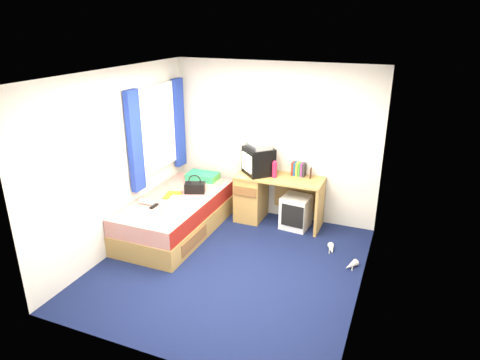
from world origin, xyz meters
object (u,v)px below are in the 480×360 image
at_px(pillow, 203,176).
at_px(handbag, 195,187).
at_px(storage_cube, 296,212).
at_px(crt_tv, 258,161).
at_px(towel, 179,202).
at_px(white_heels, 341,257).
at_px(desk, 262,195).
at_px(water_bottle, 146,202).
at_px(aerosol_can, 271,168).
at_px(magazine, 173,195).
at_px(colour_swatch_fan, 164,211).
at_px(remote_control, 154,206).
at_px(pink_water_bottle, 275,170).
at_px(bed, 177,215).
at_px(vcr, 259,145).
at_px(picture_frame, 311,173).

xyz_separation_m(pillow, handbag, (0.14, -0.54, 0.03)).
relative_size(storage_cube, crt_tv, 0.88).
height_order(towel, white_heels, towel).
xyz_separation_m(desk, water_bottle, (-1.27, -1.22, 0.17)).
relative_size(aerosol_can, magazine, 0.70).
height_order(towel, colour_swatch_fan, towel).
relative_size(pillow, handbag, 1.45).
distance_m(handbag, remote_control, 0.73).
height_order(pillow, handbag, handbag).
bearing_deg(pink_water_bottle, desk, 164.59).
relative_size(bed, storage_cube, 4.04).
relative_size(crt_tv, water_bottle, 2.82).
relative_size(magazine, water_bottle, 1.40).
bearing_deg(pink_water_bottle, aerosol_can, 128.47).
xyz_separation_m(crt_tv, remote_control, (-1.06, -1.25, -0.41)).
xyz_separation_m(bed, colour_swatch_fan, (0.09, -0.46, 0.28)).
bearing_deg(white_heels, aerosol_can, 147.26).
bearing_deg(towel, crt_tv, 53.53).
relative_size(pink_water_bottle, aerosol_can, 1.18).
bearing_deg(remote_control, colour_swatch_fan, -21.90).
distance_m(towel, magazine, 0.35).
xyz_separation_m(vcr, aerosol_can, (0.19, 0.05, -0.35)).
xyz_separation_m(pillow, desk, (1.00, 0.04, -0.19)).
relative_size(desk, colour_swatch_fan, 5.91).
bearing_deg(desk, pillow, -177.59).
relative_size(desk, aerosol_can, 6.64).
height_order(towel, remote_control, towel).
distance_m(handbag, water_bottle, 0.77).
distance_m(vcr, white_heels, 1.99).
bearing_deg(remote_control, aerosol_can, 45.87).
relative_size(bed, white_heels, 3.64).
bearing_deg(water_bottle, pink_water_bottle, 38.24).
xyz_separation_m(pillow, colour_swatch_fan, (0.08, -1.29, -0.05)).
height_order(pink_water_bottle, magazine, pink_water_bottle).
distance_m(towel, remote_control, 0.35).
distance_m(pillow, pink_water_bottle, 1.24).
bearing_deg(remote_control, desk, 47.47).
height_order(colour_swatch_fan, remote_control, remote_control).
relative_size(vcr, white_heels, 0.70).
relative_size(handbag, colour_swatch_fan, 1.53).
bearing_deg(handbag, crt_tv, 15.35).
relative_size(storage_cube, pink_water_bottle, 2.15).
bearing_deg(vcr, pink_water_bottle, 32.74).
distance_m(bed, crt_tv, 1.46).
bearing_deg(pink_water_bottle, picture_frame, 21.69).
distance_m(storage_cube, aerosol_can, 0.75).
bearing_deg(handbag, storage_cube, -0.84).
bearing_deg(colour_swatch_fan, aerosol_can, 53.15).
xyz_separation_m(picture_frame, water_bottle, (-1.98, -1.36, -0.24)).
xyz_separation_m(colour_swatch_fan, white_heels, (2.29, 0.58, -0.51)).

